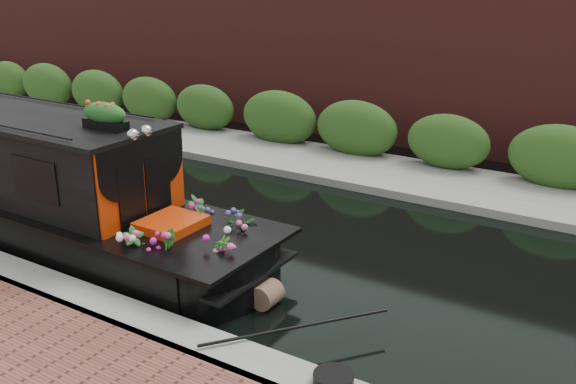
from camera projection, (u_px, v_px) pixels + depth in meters
The scene contains 7 objects.
ground at pixel (224, 229), 11.27m from camera, with size 80.00×80.00×0.00m, color black.
near_bank_coping at pixel (75, 309), 8.63m from camera, with size 40.00×0.60×0.50m, color gray.
far_bank_path at pixel (337, 169), 14.62m from camera, with size 40.00×2.40×0.34m, color gray.
far_hedge at pixel (355, 159), 15.34m from camera, with size 40.00×1.10×2.80m, color #294E1A.
far_brick_wall at pixel (390, 140), 17.02m from camera, with size 40.00×1.00×8.00m, color #55201C.
rope_fender at pixel (267, 295), 8.65m from camera, with size 0.34×0.34×0.37m, color brown.
coiled_mooring_rope at pixel (333, 379), 6.65m from camera, with size 0.43×0.43×0.12m, color black.
Camera 1 is at (6.50, -8.22, 4.35)m, focal length 40.00 mm.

